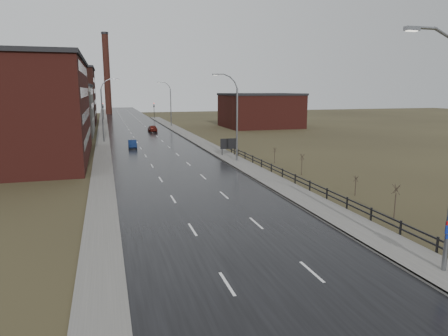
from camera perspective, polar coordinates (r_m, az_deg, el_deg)
ground at (r=17.83m, az=12.08°, el=-20.73°), size 320.00×320.00×0.00m
road at (r=74.15m, az=-10.58°, el=3.71°), size 14.00×300.00×0.06m
sidewalk_right at (r=51.65m, az=1.97°, el=0.79°), size 3.20×180.00×0.18m
curb_right at (r=51.19m, az=0.36°, el=0.70°), size 0.16×180.00×0.18m
sidewalk_left at (r=73.77m, az=-16.93°, el=3.40°), size 2.40×260.00×0.12m
warehouse_mid at (r=91.87m, az=-23.26°, el=7.67°), size 16.32×20.40×10.50m
warehouse_far at (r=122.17m, az=-24.13°, el=9.41°), size 26.52×24.48×15.50m
building_right at (r=102.55m, az=5.20°, el=8.22°), size 18.36×16.32×8.50m
smokestack at (r=163.30m, az=-16.39°, el=12.83°), size 2.70×2.70×30.70m
streetlight_right_mid at (r=51.85m, az=1.55°, el=7.24°), size 3.36×0.28×11.35m
streetlight_left at (r=75.26m, az=-16.79°, el=7.98°), size 3.36×0.28×11.35m
streetlight_right_far at (r=104.48m, az=-7.78°, el=9.09°), size 3.36×0.28×11.35m
guardrail at (r=37.21m, az=12.67°, el=-2.56°), size 0.10×53.05×1.10m
shrub_c at (r=31.88m, az=23.28°, el=-4.27°), size 0.61×0.65×2.59m
shrub_d at (r=37.53m, az=18.29°, el=-2.34°), size 0.44×0.46×1.82m
shrub_e at (r=45.23m, az=11.07°, el=0.62°), size 0.56×0.59×2.38m
shrub_f at (r=51.78m, az=7.25°, el=1.86°), size 0.49×0.52×2.05m
billboard at (r=56.93m, az=0.63°, el=3.42°), size 2.39×0.17×2.54m
traffic_light_left at (r=133.26m, az=-16.91°, el=8.60°), size 0.58×2.73×5.30m
traffic_light_right at (r=134.17m, az=-9.98°, el=8.92°), size 0.58×2.73×5.30m
car_near at (r=66.64m, az=-12.94°, el=3.32°), size 1.48×3.90×1.27m
car_far at (r=91.60m, az=-10.17°, el=5.57°), size 1.89×4.56×1.54m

